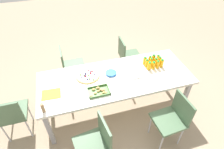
{
  "coord_description": "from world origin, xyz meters",
  "views": [
    {
      "loc": [
        0.65,
        2.01,
        2.65
      ],
      "look_at": [
        0.04,
        -0.05,
        0.76
      ],
      "focal_mm": 30.04,
      "sensor_mm": 36.0,
      "label": 1
    }
  ],
  "objects_px": {
    "party_table": "(116,80)",
    "napkin_stack": "(136,75)",
    "fruit_pizza": "(88,75)",
    "paper_folder": "(51,94)",
    "juice_bottle_2": "(150,60)",
    "cardboard_tube": "(43,108)",
    "juice_bottle_11": "(149,66)",
    "juice_bottle_5": "(156,62)",
    "juice_bottle_6": "(151,62)",
    "snack_tray": "(99,91)",
    "juice_bottle_10": "(153,65)",
    "juice_bottle_0": "(158,58)",
    "chair_near_left": "(127,54)",
    "juice_bottle_1": "(153,59)",
    "juice_bottle_7": "(147,63)",
    "juice_bottle_3": "(145,61)",
    "plate_stack": "(111,73)",
    "chair_near_right": "(70,64)",
    "chair_far_left": "(173,117)",
    "juice_bottle_4": "(160,61)",
    "chair_end": "(11,114)",
    "juice_bottle_9": "(158,64)",
    "chair_far_right": "(96,141)",
    "juice_bottle_8": "(162,63)"
  },
  "relations": [
    {
      "from": "juice_bottle_1",
      "to": "juice_bottle_2",
      "type": "distance_m",
      "value": 0.07
    },
    {
      "from": "juice_bottle_1",
      "to": "juice_bottle_6",
      "type": "relative_size",
      "value": 1.01
    },
    {
      "from": "juice_bottle_6",
      "to": "snack_tray",
      "type": "bearing_deg",
      "value": 19.73
    },
    {
      "from": "chair_end",
      "to": "snack_tray",
      "type": "bearing_deg",
      "value": -6.86
    },
    {
      "from": "snack_tray",
      "to": "napkin_stack",
      "type": "relative_size",
      "value": 2.01
    },
    {
      "from": "juice_bottle_10",
      "to": "cardboard_tube",
      "type": "xyz_separation_m",
      "value": [
        1.7,
        0.4,
        0.01
      ]
    },
    {
      "from": "chair_far_right",
      "to": "cardboard_tube",
      "type": "bearing_deg",
      "value": 43.28
    },
    {
      "from": "chair_near_right",
      "to": "juice_bottle_5",
      "type": "height_order",
      "value": "juice_bottle_5"
    },
    {
      "from": "juice_bottle_2",
      "to": "fruit_pizza",
      "type": "height_order",
      "value": "juice_bottle_2"
    },
    {
      "from": "chair_far_right",
      "to": "chair_near_left",
      "type": "relative_size",
      "value": 1.0
    },
    {
      "from": "snack_tray",
      "to": "paper_folder",
      "type": "xyz_separation_m",
      "value": [
        0.64,
        -0.14,
        -0.01
      ]
    },
    {
      "from": "paper_folder",
      "to": "cardboard_tube",
      "type": "bearing_deg",
      "value": 70.25
    },
    {
      "from": "chair_end",
      "to": "napkin_stack",
      "type": "bearing_deg",
      "value": 0.79
    },
    {
      "from": "chair_near_left",
      "to": "juice_bottle_1",
      "type": "bearing_deg",
      "value": 19.39
    },
    {
      "from": "chair_near_left",
      "to": "juice_bottle_1",
      "type": "xyz_separation_m",
      "value": [
        -0.21,
        0.65,
        0.31
      ]
    },
    {
      "from": "juice_bottle_11",
      "to": "fruit_pizza",
      "type": "relative_size",
      "value": 0.4
    },
    {
      "from": "chair_end",
      "to": "plate_stack",
      "type": "height_order",
      "value": "chair_end"
    },
    {
      "from": "juice_bottle_5",
      "to": "juice_bottle_7",
      "type": "xyz_separation_m",
      "value": [
        0.16,
        -0.01,
        0.0
      ]
    },
    {
      "from": "juice_bottle_1",
      "to": "cardboard_tube",
      "type": "bearing_deg",
      "value": 17.16
    },
    {
      "from": "chair_far_left",
      "to": "juice_bottle_4",
      "type": "xyz_separation_m",
      "value": [
        -0.18,
        -0.87,
        0.31
      ]
    },
    {
      "from": "juice_bottle_7",
      "to": "snack_tray",
      "type": "distance_m",
      "value": 0.94
    },
    {
      "from": "party_table",
      "to": "juice_bottle_10",
      "type": "bearing_deg",
      "value": -176.87
    },
    {
      "from": "juice_bottle_0",
      "to": "juice_bottle_8",
      "type": "relative_size",
      "value": 0.9
    },
    {
      "from": "chair_near_left",
      "to": "juice_bottle_9",
      "type": "bearing_deg",
      "value": 16.34
    },
    {
      "from": "juice_bottle_2",
      "to": "cardboard_tube",
      "type": "relative_size",
      "value": 0.99
    },
    {
      "from": "chair_far_left",
      "to": "juice_bottle_1",
      "type": "height_order",
      "value": "juice_bottle_1"
    },
    {
      "from": "juice_bottle_10",
      "to": "juice_bottle_5",
      "type": "bearing_deg",
      "value": -135.82
    },
    {
      "from": "juice_bottle_10",
      "to": "napkin_stack",
      "type": "relative_size",
      "value": 0.89
    },
    {
      "from": "chair_far_left",
      "to": "juice_bottle_8",
      "type": "distance_m",
      "value": 0.87
    },
    {
      "from": "juice_bottle_2",
      "to": "cardboard_tube",
      "type": "distance_m",
      "value": 1.78
    },
    {
      "from": "juice_bottle_4",
      "to": "juice_bottle_11",
      "type": "distance_m",
      "value": 0.24
    },
    {
      "from": "party_table",
      "to": "napkin_stack",
      "type": "bearing_deg",
      "value": 170.18
    },
    {
      "from": "chair_near_right",
      "to": "snack_tray",
      "type": "bearing_deg",
      "value": 15.97
    },
    {
      "from": "juice_bottle_10",
      "to": "juice_bottle_11",
      "type": "bearing_deg",
      "value": 2.11
    },
    {
      "from": "juice_bottle_3",
      "to": "juice_bottle_4",
      "type": "height_order",
      "value": "juice_bottle_4"
    },
    {
      "from": "juice_bottle_0",
      "to": "juice_bottle_11",
      "type": "xyz_separation_m",
      "value": [
        0.23,
        0.15,
        0.01
      ]
    },
    {
      "from": "chair_end",
      "to": "paper_folder",
      "type": "xyz_separation_m",
      "value": [
        -0.6,
        0.01,
        0.24
      ]
    },
    {
      "from": "chair_near_left",
      "to": "juice_bottle_4",
      "type": "distance_m",
      "value": 0.83
    },
    {
      "from": "party_table",
      "to": "fruit_pizza",
      "type": "bearing_deg",
      "value": -20.11
    },
    {
      "from": "paper_folder",
      "to": "party_table",
      "type": "bearing_deg",
      "value": -175.03
    },
    {
      "from": "chair_far_right",
      "to": "juice_bottle_0",
      "type": "height_order",
      "value": "juice_bottle_0"
    },
    {
      "from": "juice_bottle_3",
      "to": "fruit_pizza",
      "type": "height_order",
      "value": "juice_bottle_3"
    },
    {
      "from": "chair_near_right",
      "to": "juice_bottle_2",
      "type": "relative_size",
      "value": 5.9
    },
    {
      "from": "chair_far_left",
      "to": "juice_bottle_11",
      "type": "bearing_deg",
      "value": -1.26
    },
    {
      "from": "napkin_stack",
      "to": "party_table",
      "type": "bearing_deg",
      "value": -9.82
    },
    {
      "from": "juice_bottle_3",
      "to": "paper_folder",
      "type": "bearing_deg",
      "value": 10.02
    },
    {
      "from": "juice_bottle_5",
      "to": "paper_folder",
      "type": "relative_size",
      "value": 0.52
    },
    {
      "from": "juice_bottle_5",
      "to": "plate_stack",
      "type": "distance_m",
      "value": 0.76
    },
    {
      "from": "juice_bottle_2",
      "to": "chair_far_right",
      "type": "bearing_deg",
      "value": 40.99
    },
    {
      "from": "juice_bottle_11",
      "to": "snack_tray",
      "type": "bearing_deg",
      "value": 16.41
    }
  ]
}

